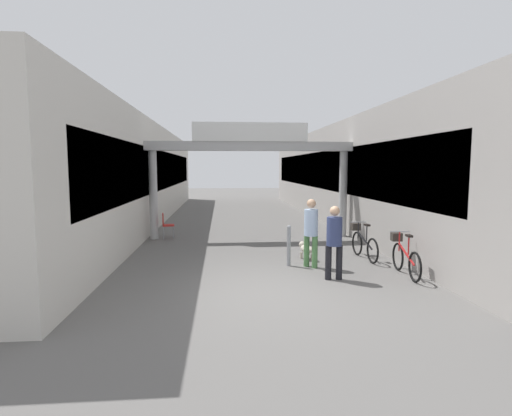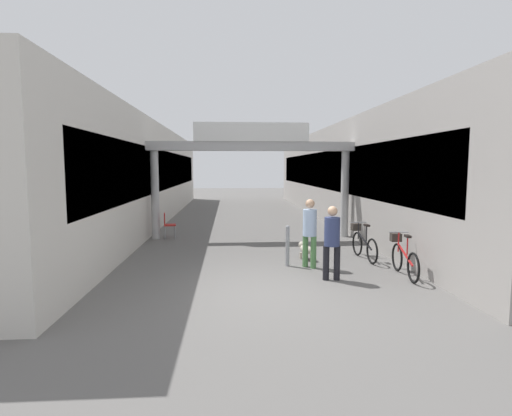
% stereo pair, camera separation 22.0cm
% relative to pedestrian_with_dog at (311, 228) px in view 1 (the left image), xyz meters
% --- Properties ---
extents(ground_plane, '(80.00, 80.00, 0.00)m').
position_rel_pedestrian_with_dog_xyz_m(ground_plane, '(-1.20, -1.86, -0.98)').
color(ground_plane, '#605E5B').
extents(storefront_left, '(3.00, 26.00, 4.28)m').
position_rel_pedestrian_with_dog_xyz_m(storefront_left, '(-6.29, 9.14, 1.16)').
color(storefront_left, beige).
rests_on(storefront_left, ground_plane).
extents(storefront_right, '(3.00, 26.00, 4.28)m').
position_rel_pedestrian_with_dog_xyz_m(storefront_right, '(3.89, 9.14, 1.16)').
color(storefront_right, '#9E9993').
rests_on(storefront_right, ground_plane).
extents(arcade_sign_gateway, '(7.40, 0.47, 4.01)m').
position_rel_pedestrian_with_dog_xyz_m(arcade_sign_gateway, '(-1.20, 4.32, 1.84)').
color(arcade_sign_gateway, '#B2B2B2').
rests_on(arcade_sign_gateway, ground_plane).
extents(pedestrian_with_dog, '(0.48, 0.48, 1.71)m').
position_rel_pedestrian_with_dog_xyz_m(pedestrian_with_dog, '(0.00, 0.00, 0.00)').
color(pedestrian_with_dog, '#4C7F47').
rests_on(pedestrian_with_dog, ground_plane).
extents(pedestrian_companion, '(0.39, 0.36, 1.65)m').
position_rel_pedestrian_with_dog_xyz_m(pedestrian_companion, '(0.26, -1.13, -0.04)').
color(pedestrian_companion, black).
rests_on(pedestrian_companion, ground_plane).
extents(dog_on_leash, '(0.39, 0.65, 0.46)m').
position_rel_pedestrian_with_dog_xyz_m(dog_on_leash, '(0.06, 0.86, -0.70)').
color(dog_on_leash, beige).
rests_on(dog_on_leash, ground_plane).
extents(bicycle_red_nearest, '(0.46, 1.69, 0.98)m').
position_rel_pedestrian_with_dog_xyz_m(bicycle_red_nearest, '(2.01, -0.87, -0.54)').
color(bicycle_red_nearest, black).
rests_on(bicycle_red_nearest, ground_plane).
extents(bicycle_black_second, '(0.46, 1.69, 0.98)m').
position_rel_pedestrian_with_dog_xyz_m(bicycle_black_second, '(1.65, 0.85, -0.54)').
color(bicycle_black_second, black).
rests_on(bicycle_black_second, ground_plane).
extents(bollard_post_metal, '(0.10, 0.10, 1.04)m').
position_rel_pedestrian_with_dog_xyz_m(bollard_post_metal, '(-0.52, 0.18, -0.45)').
color(bollard_post_metal, gray).
rests_on(bollard_post_metal, ground_plane).
extents(cafe_chair_red_nearer, '(0.46, 0.46, 0.89)m').
position_rel_pedestrian_with_dog_xyz_m(cafe_chair_red_nearer, '(-4.14, 4.39, -0.44)').
color(cafe_chair_red_nearer, gray).
rests_on(cafe_chair_red_nearer, ground_plane).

